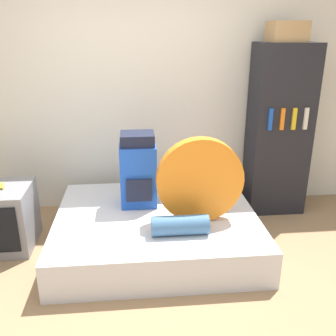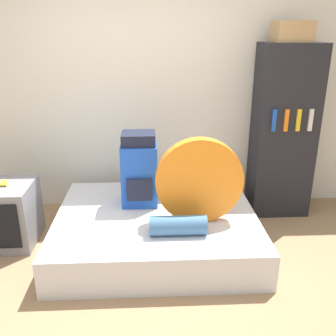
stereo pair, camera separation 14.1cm
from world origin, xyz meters
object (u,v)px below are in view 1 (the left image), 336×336
Objects in this scene: sleeping_roll at (180,225)px; television at (2,218)px; backpack at (138,171)px; cardboard_box at (287,31)px; bookshelf at (279,131)px; tent_bag at (200,180)px.

television reaches higher than sleeping_roll.
backpack is 2.03× the size of cardboard_box.
backpack is at bearing -164.20° from cardboard_box.
sleeping_roll is 0.26× the size of bookshelf.
sleeping_roll is (0.33, -0.62, -0.26)m from backpack.
cardboard_box is (1.17, 1.05, 1.51)m from sleeping_roll.
television is (-1.82, 0.27, -0.42)m from tent_bag.
backpack reaches higher than television.
backpack is 1.61m from bookshelf.
bookshelf is (1.53, 0.44, 0.24)m from backpack.
television is 3.28m from cardboard_box.
cardboard_box reaches higher than backpack.
tent_bag is at bearing 50.19° from sleeping_roll.
sleeping_roll is 1.69m from bookshelf.
cardboard_box is at bearing 10.90° from television.
tent_bag is 2.18× the size of cardboard_box.
bookshelf reaches higher than sleeping_roll.
tent_bag is (0.53, -0.38, 0.04)m from backpack.
tent_bag is 1.88m from television.
television is (-1.29, -0.11, -0.38)m from backpack.
bookshelf reaches higher than television.
bookshelf is (2.82, 0.55, 0.62)m from television.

